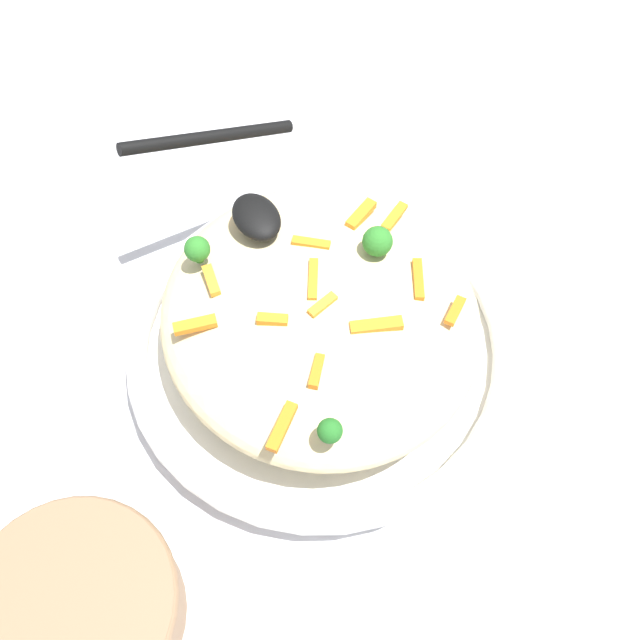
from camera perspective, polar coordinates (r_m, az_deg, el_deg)
ground_plane at (r=0.70m, az=0.00°, el=-3.07°), size 2.40×2.40×0.00m
serving_bowl at (r=0.68m, az=0.00°, el=-2.09°), size 0.37×0.37×0.05m
pasta_mound at (r=0.63m, az=0.00°, el=0.42°), size 0.30×0.28×0.08m
carrot_piece_0 at (r=0.58m, az=4.56°, el=-0.45°), size 0.03×0.04×0.01m
carrot_piece_1 at (r=0.62m, az=-8.74°, el=3.18°), size 0.03×0.01×0.01m
carrot_piece_2 at (r=0.65m, az=3.32°, el=8.48°), size 0.02×0.04×0.01m
carrot_piece_3 at (r=0.58m, az=-3.84°, el=0.02°), size 0.02×0.03×0.01m
carrot_piece_4 at (r=0.65m, az=6.01°, el=8.29°), size 0.02×0.03×0.01m
carrot_piece_5 at (r=0.60m, az=10.83°, el=0.74°), size 0.02×0.03×0.01m
carrot_piece_6 at (r=0.66m, az=-5.45°, el=8.67°), size 0.03×0.03×0.01m
carrot_piece_7 at (r=0.63m, az=-0.72°, el=6.21°), size 0.03×0.03×0.01m
carrot_piece_8 at (r=0.60m, az=-0.41°, el=3.35°), size 0.04×0.03×0.01m
carrot_piece_9 at (r=0.61m, az=7.92°, el=3.28°), size 0.04×0.03×0.01m
carrot_piece_10 at (r=0.56m, az=-0.28°, el=-4.15°), size 0.03×0.02×0.01m
carrot_piece_11 at (r=0.59m, az=0.21°, el=1.21°), size 0.01×0.03×0.01m
carrot_piece_12 at (r=0.59m, az=-10.02°, el=-0.38°), size 0.02×0.04×0.01m
carrot_piece_13 at (r=0.54m, az=-3.08°, el=-8.57°), size 0.03×0.04×0.01m
broccoli_floret_0 at (r=0.62m, az=-9.85°, el=5.63°), size 0.02×0.02×0.03m
broccoli_floret_1 at (r=0.53m, az=0.80°, el=-8.92°), size 0.02×0.02×0.02m
broccoli_floret_2 at (r=0.61m, az=4.65°, el=6.30°), size 0.03×0.03×0.03m
serving_spoon at (r=0.65m, az=-6.57°, el=10.67°), size 0.12×0.17×0.07m
companion_bowl at (r=0.62m, az=-19.13°, el=-21.23°), size 0.17×0.17×0.06m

